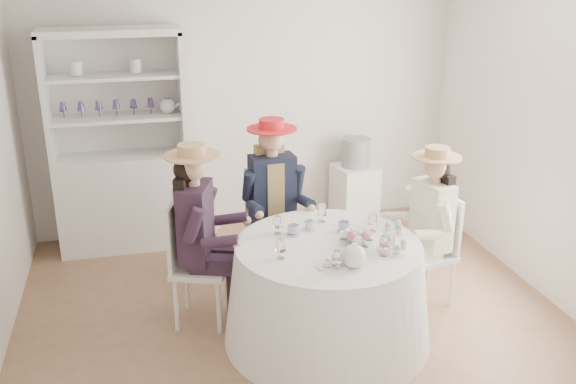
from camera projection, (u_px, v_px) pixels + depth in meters
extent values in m
plane|color=brown|center=(291.00, 312.00, 5.43)|extent=(4.50, 4.50, 0.00)
plane|color=silver|center=(245.00, 105.00, 6.78)|extent=(4.50, 0.00, 4.50)
plane|color=silver|center=(391.00, 279.00, 3.14)|extent=(4.50, 0.00, 4.50)
plane|color=silver|center=(547.00, 141.00, 5.46)|extent=(0.00, 4.50, 4.50)
cone|color=white|center=(327.00, 293.00, 4.94)|extent=(1.61, 1.61, 0.79)
cylinder|color=white|center=(328.00, 245.00, 4.80)|extent=(1.41, 1.41, 0.02)
cube|color=silver|center=(125.00, 201.00, 6.52)|extent=(1.31, 0.51, 0.98)
cube|color=silver|center=(115.00, 91.00, 6.34)|extent=(1.30, 0.07, 1.19)
cube|color=silver|center=(109.00, 32.00, 5.94)|extent=(1.31, 0.51, 0.07)
cube|color=silver|center=(46.00, 99.00, 6.00)|extent=(0.05, 0.49, 1.19)
cube|color=silver|center=(181.00, 92.00, 6.28)|extent=(0.05, 0.49, 1.19)
cube|color=silver|center=(117.00, 117.00, 6.22)|extent=(1.22, 0.46, 0.03)
cube|color=silver|center=(113.00, 76.00, 6.08)|extent=(1.22, 0.46, 0.03)
sphere|color=white|center=(168.00, 106.00, 6.30)|extent=(0.15, 0.15, 0.15)
cube|color=silver|center=(354.00, 194.00, 7.14)|extent=(0.49, 0.49, 0.67)
cylinder|color=black|center=(356.00, 152.00, 6.97)|extent=(0.33, 0.33, 0.31)
cube|color=silver|center=(201.00, 268.00, 5.14)|extent=(0.55, 0.55, 0.04)
cylinder|color=silver|center=(219.00, 307.00, 5.05)|extent=(0.04, 0.04, 0.47)
cylinder|color=silver|center=(227.00, 286.00, 5.37)|extent=(0.04, 0.04, 0.47)
cylinder|color=silver|center=(176.00, 305.00, 5.08)|extent=(0.04, 0.04, 0.47)
cylinder|color=silver|center=(187.00, 284.00, 5.40)|extent=(0.04, 0.04, 0.47)
cube|color=silver|center=(175.00, 234.00, 5.06)|extent=(0.17, 0.39, 0.54)
cube|color=black|center=(196.00, 222.00, 5.00)|extent=(0.33, 0.44, 0.62)
cube|color=black|center=(214.00, 264.00, 5.01)|extent=(0.39, 0.25, 0.13)
cylinder|color=black|center=(234.00, 302.00, 5.11)|extent=(0.11, 0.11, 0.49)
cylinder|color=black|center=(194.00, 225.00, 4.77)|extent=(0.21, 0.15, 0.29)
cube|color=black|center=(219.00, 254.00, 5.19)|extent=(0.39, 0.25, 0.13)
cylinder|color=black|center=(238.00, 290.00, 5.29)|extent=(0.11, 0.11, 0.49)
cylinder|color=black|center=(207.00, 203.00, 5.18)|extent=(0.21, 0.15, 0.29)
cylinder|color=#D8A889|center=(194.00, 182.00, 4.89)|extent=(0.10, 0.10, 0.09)
sphere|color=#D8A889|center=(193.00, 168.00, 4.85)|extent=(0.20, 0.20, 0.20)
sphere|color=black|center=(187.00, 169.00, 4.86)|extent=(0.20, 0.20, 0.20)
cube|color=black|center=(184.00, 200.00, 4.95)|extent=(0.17, 0.27, 0.41)
cylinder|color=tan|center=(192.00, 155.00, 4.81)|extent=(0.43, 0.43, 0.01)
cylinder|color=tan|center=(192.00, 150.00, 4.80)|extent=(0.21, 0.21, 0.09)
cube|color=silver|center=(273.00, 232.00, 5.79)|extent=(0.47, 0.47, 0.04)
cylinder|color=silver|center=(261.00, 268.00, 5.67)|extent=(0.04, 0.04, 0.48)
cylinder|color=silver|center=(298.00, 262.00, 5.77)|extent=(0.04, 0.04, 0.48)
cylinder|color=silver|center=(250.00, 252.00, 5.98)|extent=(0.04, 0.04, 0.48)
cylinder|color=silver|center=(286.00, 247.00, 6.08)|extent=(0.04, 0.04, 0.48)
cube|color=silver|center=(267.00, 195.00, 5.86)|extent=(0.41, 0.07, 0.54)
cube|color=black|center=(272.00, 190.00, 5.67)|extent=(0.41, 0.25, 0.63)
cube|color=tan|center=(272.00, 190.00, 5.67)|extent=(0.17, 0.25, 0.54)
cube|color=black|center=(267.00, 230.00, 5.61)|extent=(0.17, 0.38, 0.13)
cylinder|color=black|center=(273.00, 271.00, 5.59)|extent=(0.11, 0.11, 0.50)
cylinder|color=black|center=(249.00, 186.00, 5.53)|extent=(0.11, 0.20, 0.30)
cube|color=black|center=(288.00, 227.00, 5.67)|extent=(0.17, 0.38, 0.13)
cylinder|color=black|center=(294.00, 268.00, 5.65)|extent=(0.11, 0.11, 0.50)
cylinder|color=black|center=(298.00, 180.00, 5.67)|extent=(0.11, 0.20, 0.30)
cylinder|color=#D8A889|center=(272.00, 153.00, 5.55)|extent=(0.10, 0.10, 0.09)
sphere|color=#D8A889|center=(272.00, 140.00, 5.51)|extent=(0.21, 0.21, 0.21)
sphere|color=tan|center=(270.00, 140.00, 5.56)|extent=(0.21, 0.21, 0.21)
cube|color=tan|center=(269.00, 167.00, 5.68)|extent=(0.27, 0.11, 0.41)
cylinder|color=red|center=(272.00, 129.00, 5.47)|extent=(0.43, 0.43, 0.01)
cylinder|color=red|center=(272.00, 124.00, 5.46)|extent=(0.22, 0.22, 0.09)
cube|color=silver|center=(427.00, 255.00, 5.44)|extent=(0.47, 0.47, 0.04)
cylinder|color=silver|center=(399.00, 275.00, 5.58)|extent=(0.04, 0.04, 0.44)
cylinder|color=silver|center=(421.00, 291.00, 5.32)|extent=(0.04, 0.04, 0.44)
cylinder|color=silver|center=(428.00, 268.00, 5.72)|extent=(0.04, 0.04, 0.44)
cylinder|color=silver|center=(451.00, 283.00, 5.45)|extent=(0.04, 0.04, 0.44)
cube|color=silver|center=(446.00, 223.00, 5.42)|extent=(0.11, 0.37, 0.50)
cube|color=white|center=(432.00, 215.00, 5.32)|extent=(0.27, 0.39, 0.58)
cube|color=white|center=(410.00, 246.00, 5.43)|extent=(0.36, 0.20, 0.12)
cylinder|color=white|center=(394.00, 280.00, 5.48)|extent=(0.10, 0.10, 0.46)
cylinder|color=white|center=(414.00, 200.00, 5.45)|extent=(0.19, 0.12, 0.27)
cube|color=white|center=(423.00, 254.00, 5.28)|extent=(0.36, 0.20, 0.12)
cylinder|color=white|center=(407.00, 289.00, 5.33)|extent=(0.10, 0.10, 0.46)
cylinder|color=white|center=(445.00, 217.00, 5.10)|extent=(0.19, 0.12, 0.27)
cylinder|color=#D8A889|center=(435.00, 180.00, 5.21)|extent=(0.09, 0.09, 0.08)
sphere|color=#D8A889|center=(436.00, 167.00, 5.17)|extent=(0.19, 0.19, 0.19)
sphere|color=black|center=(440.00, 168.00, 5.20)|extent=(0.19, 0.19, 0.19)
cube|color=black|center=(441.00, 194.00, 5.29)|extent=(0.13, 0.25, 0.38)
cylinder|color=tan|center=(437.00, 157.00, 5.14)|extent=(0.40, 0.40, 0.01)
cylinder|color=tan|center=(437.00, 152.00, 5.13)|extent=(0.20, 0.20, 0.08)
cube|color=silver|center=(197.00, 231.00, 6.02)|extent=(0.46, 0.46, 0.04)
cylinder|color=silver|center=(217.00, 245.00, 6.21)|extent=(0.03, 0.03, 0.39)
cylinder|color=silver|center=(188.00, 244.00, 6.25)|extent=(0.03, 0.03, 0.39)
cylinder|color=silver|center=(209.00, 258.00, 5.94)|extent=(0.03, 0.03, 0.39)
cylinder|color=silver|center=(179.00, 256.00, 5.98)|extent=(0.03, 0.03, 0.39)
cube|color=silver|center=(191.00, 214.00, 5.79)|extent=(0.33, 0.15, 0.45)
imported|color=white|center=(293.00, 231.00, 4.94)|extent=(0.12, 0.12, 0.07)
imported|color=white|center=(309.00, 226.00, 5.03)|extent=(0.10, 0.10, 0.07)
imported|color=white|center=(344.00, 227.00, 5.00)|extent=(0.11, 0.11, 0.07)
imported|color=white|center=(357.00, 237.00, 4.84)|extent=(0.29, 0.29, 0.06)
sphere|color=#D0687B|center=(363.00, 236.00, 4.73)|extent=(0.06, 0.06, 0.06)
sphere|color=white|center=(359.00, 234.00, 4.77)|extent=(0.06, 0.06, 0.06)
sphere|color=#D0687B|center=(353.00, 234.00, 4.77)|extent=(0.06, 0.06, 0.06)
sphere|color=white|center=(349.00, 236.00, 4.73)|extent=(0.06, 0.06, 0.06)
sphere|color=#D0687B|center=(351.00, 239.00, 4.69)|extent=(0.06, 0.06, 0.06)
sphere|color=white|center=(357.00, 240.00, 4.67)|extent=(0.06, 0.06, 0.06)
sphere|color=#D0687B|center=(363.00, 239.00, 4.69)|extent=(0.06, 0.06, 0.06)
sphere|color=white|center=(354.00, 256.00, 4.43)|extent=(0.17, 0.17, 0.17)
cylinder|color=white|center=(368.00, 253.00, 4.45)|extent=(0.10, 0.03, 0.08)
cylinder|color=white|center=(354.00, 245.00, 4.40)|extent=(0.04, 0.04, 0.02)
cylinder|color=white|center=(333.00, 265.00, 4.46)|extent=(0.23, 0.23, 0.01)
cube|color=beige|center=(328.00, 264.00, 4.42)|extent=(0.05, 0.04, 0.03)
cube|color=beige|center=(333.00, 261.00, 4.45)|extent=(0.06, 0.05, 0.03)
cube|color=beige|center=(338.00, 261.00, 4.48)|extent=(0.06, 0.06, 0.03)
cube|color=beige|center=(329.00, 259.00, 4.47)|extent=(0.06, 0.06, 0.03)
cube|color=beige|center=(338.00, 264.00, 4.42)|extent=(0.06, 0.06, 0.03)
cylinder|color=white|center=(393.00, 250.00, 4.69)|extent=(0.23, 0.23, 0.01)
cylinder|color=white|center=(394.00, 241.00, 4.67)|extent=(0.02, 0.02, 0.16)
cylinder|color=white|center=(395.00, 231.00, 4.64)|extent=(0.18, 0.18, 0.01)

